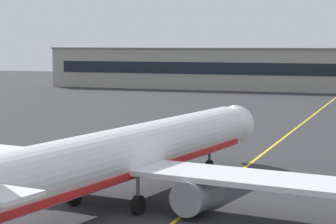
# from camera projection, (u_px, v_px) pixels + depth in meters

# --- Properties ---
(taxiway_centreline) EXTENTS (1.35, 180.00, 0.01)m
(taxiway_centreline) POSITION_uv_depth(u_px,v_px,m) (252.00, 162.00, 64.50)
(taxiway_centreline) COLOR yellow
(taxiway_centreline) RESTS_ON ground
(airliner_foreground) EXTENTS (32.36, 41.39, 11.65)m
(airliner_foreground) POSITION_uv_depth(u_px,v_px,m) (120.00, 157.00, 47.47)
(airliner_foreground) COLOR white
(airliner_foreground) RESTS_ON ground
(safety_cone_by_nose_gear) EXTENTS (0.44, 0.44, 0.55)m
(safety_cone_by_nose_gear) POSITION_uv_depth(u_px,v_px,m) (205.00, 164.00, 62.30)
(safety_cone_by_nose_gear) COLOR orange
(safety_cone_by_nose_gear) RESTS_ON ground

